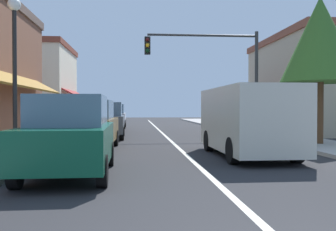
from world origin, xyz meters
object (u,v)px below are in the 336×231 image
Objects in this scene: street_lamp_left_near at (15,51)px; tree_right_near at (320,40)px; parked_car_far_left at (109,118)px; parked_car_second_left at (90,125)px; parked_car_distant_left at (114,116)px; parked_car_nearest_left at (70,136)px; parked_car_third_left at (106,120)px; van_in_lane at (247,119)px; traffic_signal_mast_arm at (217,63)px.

tree_right_near reaches higher than street_lamp_left_near.
tree_right_near is (10.45, 3.32, 1.04)m from street_lamp_left_near.
street_lamp_left_near reaches higher than parked_car_far_left.
parked_car_distant_left is at bearing 91.58° from parked_car_second_left.
parked_car_nearest_left is 10.59m from parked_car_third_left.
van_in_lane is (5.07, -12.31, 0.27)m from parked_car_far_left.
parked_car_nearest_left is 0.91× the size of street_lamp_left_near.
traffic_signal_mast_arm is at bearing 6.54° from parked_car_third_left.
traffic_signal_mast_arm is at bearing 62.47° from parked_car_nearest_left.
parked_car_nearest_left is 3.81m from street_lamp_left_near.
tree_right_near is at bearing 35.69° from van_in_lane.
traffic_signal_mast_arm reaches higher than street_lamp_left_near.
street_lamp_left_near is at bearing -162.38° from tree_right_near.
parked_car_nearest_left and parked_car_distant_left have the same top height.
traffic_signal_mast_arm is at bearing -33.34° from parked_car_far_left.
tree_right_near is (8.74, -9.59, 3.25)m from parked_car_far_left.
parked_car_nearest_left and parked_car_far_left have the same top height.
parked_car_third_left is at bearing 76.81° from street_lamp_left_near.
parked_car_nearest_left and parked_car_second_left have the same top height.
parked_car_third_left is 0.71× the size of tree_right_near.
tree_right_near reaches higher than traffic_signal_mast_arm.
parked_car_third_left is at bearing 121.94° from van_in_lane.
tree_right_near is at bearing -62.95° from traffic_signal_mast_arm.
tree_right_near is at bearing 33.17° from parked_car_nearest_left.
street_lamp_left_near reaches higher than parked_car_second_left.
van_in_lane is 1.14× the size of street_lamp_left_near.
parked_car_nearest_left is 0.79× the size of van_in_lane.
parked_car_third_left is 10.34m from tree_right_near.
parked_car_distant_left is at bearing 122.73° from traffic_signal_mast_arm.
parked_car_second_left is 1.01× the size of parked_car_far_left.
parked_car_far_left is 0.79× the size of van_in_lane.
parked_car_second_left and parked_car_far_left have the same top height.
parked_car_third_left is 1.00× the size of parked_car_far_left.
parked_car_nearest_left is 1.00× the size of parked_car_far_left.
parked_car_far_left is at bearing 132.37° from tree_right_near.
parked_car_distant_left is at bearing 90.02° from parked_car_third_left.
parked_car_far_left is at bearing 91.77° from parked_car_second_left.
traffic_signal_mast_arm is at bearing 83.42° from van_in_lane.
tree_right_near is (2.85, -5.57, 0.28)m from traffic_signal_mast_arm.
parked_car_third_left is (0.00, 10.59, 0.00)m from parked_car_nearest_left.
parked_car_second_left is at bearing 58.64° from street_lamp_left_near.
parked_car_third_left is 0.69× the size of traffic_signal_mast_arm.
tree_right_near reaches higher than parked_car_second_left.
parked_car_distant_left is at bearing 89.62° from parked_car_nearest_left.
van_in_lane reaches higher than parked_car_third_left.
parked_car_nearest_left is 10.81m from tree_right_near.
parked_car_second_left is 1.01× the size of parked_car_distant_left.
van_in_lane is at bearing -143.40° from tree_right_near.
parked_car_third_left is at bearing -89.32° from parked_car_distant_left.
parked_car_distant_left is 0.68× the size of traffic_signal_mast_arm.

